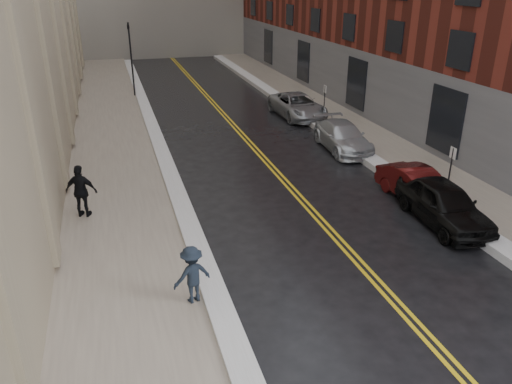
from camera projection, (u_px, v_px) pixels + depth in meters
sidewalk_left at (115, 163)px, 23.49m from camera, size 4.00×64.00×0.15m
sidewalk_right at (372, 138)px, 26.99m from camera, size 3.00×64.00×0.15m
lane_stripe_a at (254, 151)px, 25.30m from camera, size 0.12×64.00×0.01m
lane_stripe_b at (259, 150)px, 25.36m from camera, size 0.12×64.00×0.01m
snow_ridge_left at (164, 157)px, 24.06m from camera, size 0.70×60.80×0.26m
snow_ridge_right at (341, 140)px, 26.48m from camera, size 0.85×60.80×0.30m
traffic_signal at (131, 54)px, 35.08m from camera, size 0.18×0.15×5.20m
parking_sign_near at (450, 169)px, 19.16m from camera, size 0.06×0.35×2.23m
parking_sign_far at (324, 100)px, 29.71m from camera, size 0.06×0.35×2.23m
car_black at (444, 204)px, 17.67m from camera, size 2.07×4.57×1.52m
car_maroon at (418, 186)px, 19.44m from camera, size 1.72×4.05×1.30m
car_silver_near at (343, 137)px, 25.23m from camera, size 2.18×4.79×1.36m
car_silver_far at (298, 106)px, 31.05m from camera, size 2.59×5.25×1.43m
pedestrian_b at (192, 274)px, 13.13m from camera, size 1.18×0.88×1.63m
pedestrian_c at (81, 191)px, 17.77m from camera, size 1.24×0.85×1.95m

